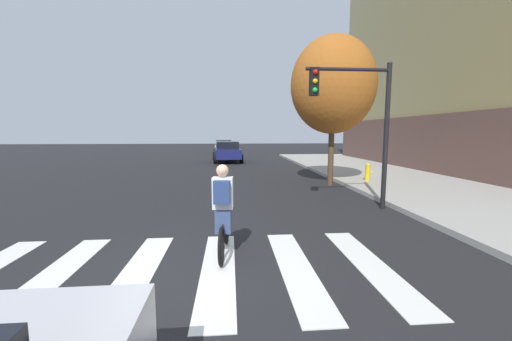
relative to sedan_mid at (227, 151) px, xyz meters
name	(u,v)px	position (x,y,z in m)	size (l,w,h in m)	color
ground_plane	(187,272)	(-0.47, -19.20, -0.82)	(120.00, 120.00, 0.00)	black
crosswalk_stripes	(178,272)	(-0.61, -19.20, -0.81)	(6.99, 3.30, 0.01)	silver
sedan_mid	(227,151)	(0.00, 0.00, 0.00)	(2.41, 4.70, 1.58)	navy
sedan_far	(224,147)	(-0.43, 8.69, -0.04)	(2.13, 4.38, 1.50)	#B7B7BC
cyclist	(223,211)	(0.11, -18.60, 0.03)	(0.38, 1.71, 1.69)	black
traffic_light_near	(359,111)	(3.92, -15.43, 2.05)	(2.47, 0.28, 4.20)	black
fire_hydrant	(368,172)	(6.27, -11.06, -0.28)	(0.33, 0.22, 0.78)	gold
street_tree_near	(333,85)	(4.53, -11.24, 3.38)	(3.50, 3.50, 6.22)	#4C3823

